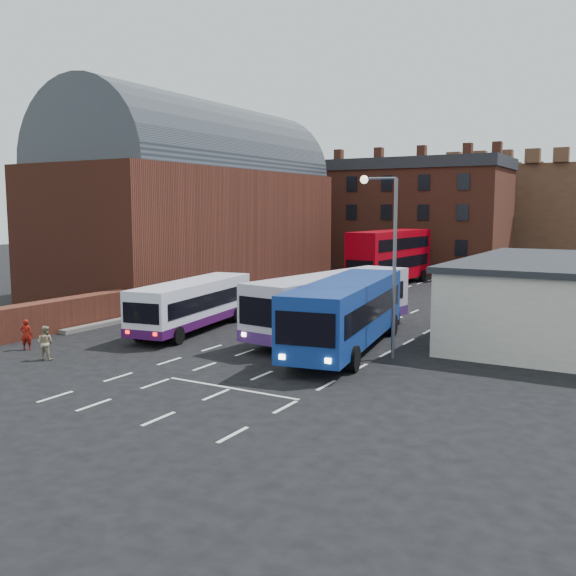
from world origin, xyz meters
The scene contains 13 objects.
ground centered at (0.00, 0.00, 0.00)m, with size 180.00×180.00×0.00m, color black.
railway_station centered at (-15.50, 21.00, 7.64)m, with size 12.00×28.00×16.00m.
forecourt_wall centered at (-10.20, 2.00, 0.90)m, with size 1.20×10.00×1.80m, color #602B1E.
cream_building centered at (15.00, 14.00, 2.16)m, with size 10.40×16.40×4.25m.
brick_terrace centered at (-6.00, 46.00, 5.50)m, with size 22.00×10.00×11.00m, color brown.
castle_keep centered at (6.00, 66.00, 6.00)m, with size 22.00×22.00×12.00m, color brown.
bus_white_outbound centered at (-3.71, 5.63, 1.67)m, with size 3.97×10.60×2.82m.
bus_white_inbound centered at (3.86, 8.16, 1.99)m, with size 4.34×12.58×3.36m.
bus_blue centered at (6.00, 5.37, 2.02)m, with size 4.91×12.85×3.42m.
bus_red_double centered at (-1.86, 31.62, 2.62)m, with size 3.61×12.45×4.93m.
street_lamp centered at (8.32, 4.78, 5.07)m, with size 1.67×0.63×8.41m.
pedestrian_red centered at (-7.65, -2.47, 0.76)m, with size 0.56×0.36×1.52m, color maroon.
pedestrian_beige centered at (-5.13, -3.40, 0.80)m, with size 0.77×0.60×1.59m, color tan.
Camera 1 is at (19.00, -22.80, 6.94)m, focal length 40.00 mm.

